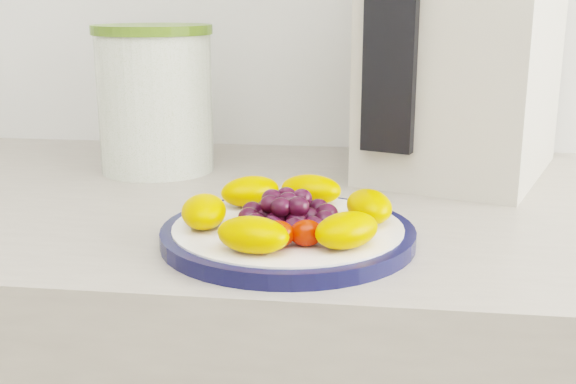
# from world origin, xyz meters

# --- Properties ---
(plate_rim) EXTENTS (0.24, 0.24, 0.01)m
(plate_rim) POSITION_xyz_m (-0.09, 1.04, 0.91)
(plate_rim) COLOR #0E1136
(plate_rim) RESTS_ON counter
(plate_face) EXTENTS (0.22, 0.22, 0.02)m
(plate_face) POSITION_xyz_m (-0.09, 1.04, 0.91)
(plate_face) COLOR white
(plate_face) RESTS_ON counter
(canister) EXTENTS (0.19, 0.19, 0.18)m
(canister) POSITION_xyz_m (-0.30, 1.31, 0.99)
(canister) COLOR #496119
(canister) RESTS_ON counter
(canister_lid) EXTENTS (0.20, 0.20, 0.01)m
(canister_lid) POSITION_xyz_m (-0.30, 1.31, 1.09)
(canister_lid) COLOR #4B6820
(canister_lid) RESTS_ON canister
(appliance_body) EXTENTS (0.29, 0.34, 0.36)m
(appliance_body) POSITION_xyz_m (0.10, 1.36, 1.08)
(appliance_body) COLOR beige
(appliance_body) RESTS_ON counter
(appliance_panel) EXTENTS (0.06, 0.04, 0.26)m
(appliance_panel) POSITION_xyz_m (0.01, 1.23, 1.08)
(appliance_panel) COLOR black
(appliance_panel) RESTS_ON appliance_body
(fruit_plate) EXTENTS (0.21, 0.21, 0.03)m
(fruit_plate) POSITION_xyz_m (-0.09, 1.04, 0.93)
(fruit_plate) COLOR orange
(fruit_plate) RESTS_ON plate_face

